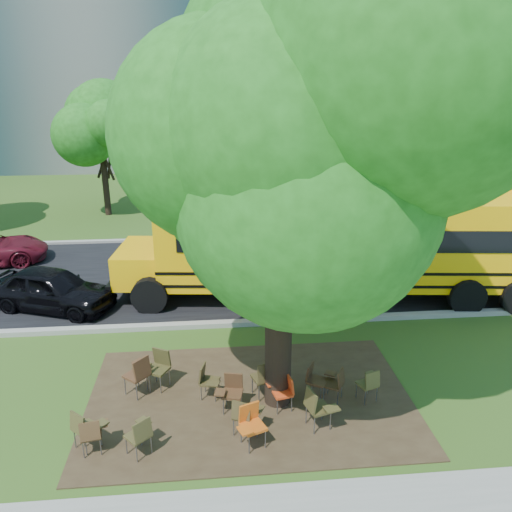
{
  "coord_description": "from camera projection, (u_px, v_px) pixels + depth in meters",
  "views": [
    {
      "loc": [
        0.27,
        -9.72,
        6.61
      ],
      "look_at": [
        1.57,
        4.12,
        1.68
      ],
      "focal_mm": 35.0,
      "sensor_mm": 36.0,
      "label": 1
    }
  ],
  "objects": [
    {
      "name": "black_car",
      "position": [
        52.0,
        289.0,
        15.02
      ],
      "size": [
        4.14,
        2.79,
        1.31
      ],
      "primitive_type": "imported",
      "rotation": [
        0.0,
        0.0,
        1.22
      ],
      "color": "black",
      "rests_on": "ground"
    },
    {
      "name": "chair_10",
      "position": [
        207.0,
        379.0,
        10.79
      ],
      "size": [
        0.49,
        0.62,
        0.81
      ],
      "rotation": [
        0.0,
        0.0,
        -1.85
      ],
      "color": "#42381C",
      "rests_on": "ground"
    },
    {
      "name": "chair_0",
      "position": [
        92.0,
        432.0,
        9.17
      ],
      "size": [
        0.53,
        0.54,
        0.78
      ],
      "rotation": [
        0.0,
        0.0,
        0.19
      ],
      "color": "#4F341C",
      "rests_on": "ground"
    },
    {
      "name": "school_bus",
      "position": [
        350.0,
        239.0,
        15.61
      ],
      "size": [
        13.65,
        4.26,
        3.29
      ],
      "rotation": [
        0.0,
        0.0,
        -0.1
      ],
      "color": "#FFB208",
      "rests_on": "ground"
    },
    {
      "name": "bg_tree_3",
      "position": [
        372.0,
        115.0,
        23.47
      ],
      "size": [
        5.6,
        5.6,
        7.84
      ],
      "color": "black",
      "rests_on": "ground"
    },
    {
      "name": "chair_1",
      "position": [
        85.0,
        426.0,
        9.26
      ],
      "size": [
        0.73,
        0.58,
        0.85
      ],
      "rotation": [
        0.0,
        0.0,
        -0.71
      ],
      "color": "#48401F",
      "rests_on": "ground"
    },
    {
      "name": "chair_6",
      "position": [
        284.0,
        388.0,
        10.44
      ],
      "size": [
        0.58,
        0.55,
        0.82
      ],
      "rotation": [
        0.0,
        0.0,
        1.79
      ],
      "color": "red",
      "rests_on": "ground"
    },
    {
      "name": "chair_13",
      "position": [
        370.0,
        382.0,
        10.69
      ],
      "size": [
        0.54,
        0.6,
        0.79
      ],
      "rotation": [
        0.0,
        0.0,
        0.35
      ],
      "color": "#4B4720",
      "rests_on": "ground"
    },
    {
      "name": "chair_11",
      "position": [
        265.0,
        375.0,
        10.79
      ],
      "size": [
        0.63,
        0.7,
        0.93
      ],
      "rotation": [
        0.0,
        0.0,
        0.32
      ],
      "color": "#41371C",
      "rests_on": "ground"
    },
    {
      "name": "kerb_far",
      "position": [
        205.0,
        239.0,
        21.7
      ],
      "size": [
        80.0,
        0.25,
        0.14
      ],
      "primitive_type": "cube",
      "color": "gray",
      "rests_on": "ground"
    },
    {
      "name": "dirt_patch",
      "position": [
        250.0,
        399.0,
        10.92
      ],
      "size": [
        7.0,
        4.5,
        0.03
      ],
      "primitive_type": "cube",
      "color": "#382819",
      "rests_on": "ground"
    },
    {
      "name": "ground",
      "position": [
        204.0,
        388.0,
        11.3
      ],
      "size": [
        160.0,
        160.0,
        0.0
      ],
      "primitive_type": "plane",
      "color": "#2E4F18",
      "rests_on": "ground"
    },
    {
      "name": "chair_3",
      "position": [
        232.0,
        389.0,
        10.39
      ],
      "size": [
        0.63,
        0.49,
        0.84
      ],
      "rotation": [
        0.0,
        0.0,
        2.93
      ],
      "color": "#4C301B",
      "rests_on": "ground"
    },
    {
      "name": "chair_4",
      "position": [
        245.0,
        413.0,
        9.64
      ],
      "size": [
        0.68,
        0.54,
        0.83
      ],
      "rotation": [
        0.0,
        0.0,
        -0.46
      ],
      "color": "#44391D",
      "rests_on": "ground"
    },
    {
      "name": "kerb_near",
      "position": [
        205.0,
        325.0,
        14.1
      ],
      "size": [
        80.0,
        0.25,
        0.14
      ],
      "primitive_type": "cube",
      "color": "gray",
      "rests_on": "ground"
    },
    {
      "name": "chair_8",
      "position": [
        139.0,
        372.0,
        10.88
      ],
      "size": [
        0.65,
        0.82,
        0.96
      ],
      "rotation": [
        0.0,
        0.0,
        0.86
      ],
      "color": "#4E2F1C",
      "rests_on": "ground"
    },
    {
      "name": "chair_5",
      "position": [
        251.0,
        422.0,
        9.37
      ],
      "size": [
        0.6,
        0.68,
        0.87
      ],
      "rotation": [
        0.0,
        0.0,
        3.52
      ],
      "color": "#CA5815",
      "rests_on": "ground"
    },
    {
      "name": "chair_7",
      "position": [
        317.0,
        406.0,
        9.8
      ],
      "size": [
        0.66,
        0.62,
        0.91
      ],
      "rotation": [
        0.0,
        0.0,
        -1.3
      ],
      "color": "#443D1D",
      "rests_on": "ground"
    },
    {
      "name": "chair_9",
      "position": [
        158.0,
        365.0,
        11.18
      ],
      "size": [
        0.77,
        0.61,
        0.92
      ],
      "rotation": [
        0.0,
        0.0,
        2.65
      ],
      "color": "#413C1C",
      "rests_on": "ground"
    },
    {
      "name": "asphalt_road",
      "position": [
        205.0,
        274.0,
        17.87
      ],
      "size": [
        80.0,
        8.0,
        0.04
      ],
      "primitive_type": "cube",
      "color": "black",
      "rests_on": "ground"
    },
    {
      "name": "building_right",
      "position": [
        468.0,
        10.0,
        44.91
      ],
      "size": [
        30.0,
        16.0,
        25.0
      ],
      "primitive_type": "cube",
      "color": "gray",
      "rests_on": "ground"
    },
    {
      "name": "chair_14",
      "position": [
        336.0,
        381.0,
        10.72
      ],
      "size": [
        0.52,
        0.66,
        0.79
      ],
      "rotation": [
        0.0,
        0.0,
        1.04
      ],
      "color": "#422C17",
      "rests_on": "ground"
    },
    {
      "name": "bg_tree_2",
      "position": [
        100.0,
        131.0,
        24.47
      ],
      "size": [
        4.8,
        4.8,
        6.62
      ],
      "color": "black",
      "rests_on": "ground"
    },
    {
      "name": "main_tree",
      "position": [
        282.0,
        142.0,
        9.0
      ],
      "size": [
        7.2,
        7.2,
        9.16
      ],
      "color": "black",
      "rests_on": "ground"
    },
    {
      "name": "chair_2",
      "position": [
        140.0,
        433.0,
        9.12
      ],
      "size": [
        0.56,
        0.71,
        0.83
      ],
      "rotation": [
        0.0,
        0.0,
        0.74
      ],
      "color": "#48401F",
      "rests_on": "ground"
    },
    {
      "name": "chair_12",
      "position": [
        314.0,
        378.0,
        10.84
      ],
      "size": [
        0.53,
        0.67,
        0.79
      ],
      "rotation": [
        0.0,
        0.0,
        4.18
      ],
      "color": "#442C18",
      "rests_on": "ground"
    },
    {
      "name": "building_main",
      "position": [
        103.0,
        23.0,
        40.71
      ],
      "size": [
        38.0,
        16.0,
        22.0
      ],
      "primitive_type": "cube",
      "color": "slate",
      "rests_on": "ground"
    }
  ]
}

